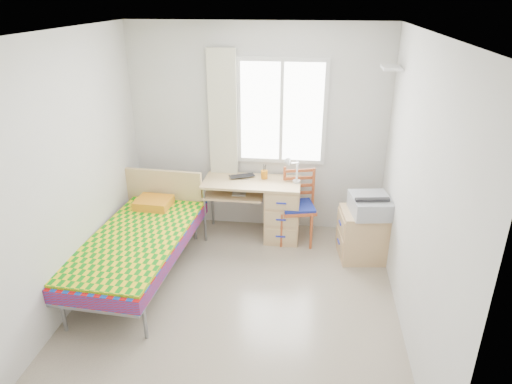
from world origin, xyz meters
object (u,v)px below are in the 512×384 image
Objects in this scene: desk at (277,207)px; chair at (299,202)px; bed at (140,240)px; cabinet at (363,234)px; printer at (370,205)px.

chair is at bearing -7.12° from desk.
chair reaches higher than bed.
chair is 1.55× the size of cabinet.
bed is at bearing -143.18° from desk.
printer is at bearing -38.46° from chair.
desk is 1.12m from cabinet.
bed reaches higher than printer.
desk is 0.29m from chair.
bed is at bearing -174.65° from printer.
printer reaches higher than desk.
printer is (0.81, -0.37, 0.18)m from chair.
cabinet is (2.45, 0.68, -0.14)m from bed.
cabinet is at bearing -37.05° from chair.
cabinet is 0.41m from printer.
printer is (2.49, 0.64, 0.27)m from bed.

